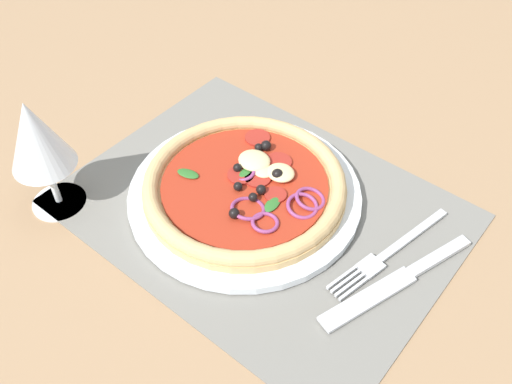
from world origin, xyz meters
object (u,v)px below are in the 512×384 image
object	(u,v)px
plate	(246,193)
wine_glass	(36,138)
pizza	(247,184)
fork	(385,255)
knife	(397,281)

from	to	relation	value
plate	wine_glass	world-z (taller)	wine_glass
plate	pizza	distance (cm)	1.62
plate	fork	distance (cm)	17.82
plate	wine_glass	xyz separation A→B (cm)	(16.93, 14.71, 9.24)
plate	knife	world-z (taller)	plate
plate	fork	world-z (taller)	plate
fork	knife	distance (cm)	3.50
plate	wine_glass	size ratio (longest dim) A/B	1.86
pizza	knife	size ratio (longest dim) A/B	1.23
knife	plate	bearing A→B (deg)	-70.33
plate	knife	xyz separation A→B (cm)	(-20.32, -0.47, -0.27)
pizza	fork	world-z (taller)	pizza
pizza	wine_glass	bearing A→B (deg)	41.00
fork	wine_glass	xyz separation A→B (cm)	(34.54, 17.40, 9.54)
fork	wine_glass	distance (cm)	39.84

